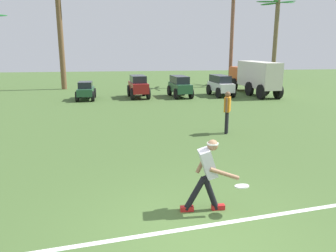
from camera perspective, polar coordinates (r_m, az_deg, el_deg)
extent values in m
plane|color=#44612E|center=(5.88, 5.09, -18.46)|extent=(80.00, 80.00, 0.00)
cube|color=white|center=(6.08, 4.56, -17.23)|extent=(24.45, 3.63, 0.01)
cylinder|color=black|center=(6.53, 7.43, -11.47)|extent=(0.36, 0.13, 0.72)
cube|color=red|center=(6.70, 8.71, -13.78)|extent=(0.26, 0.11, 0.10)
cylinder|color=black|center=(6.47, 4.70, -11.65)|extent=(0.44, 0.13, 0.69)
cube|color=red|center=(6.58, 3.32, -14.17)|extent=(0.26, 0.11, 0.10)
cube|color=silver|center=(6.28, 6.92, -6.41)|extent=(0.37, 0.35, 0.58)
sphere|color=#936B4C|center=(6.19, 7.78, -3.32)|extent=(0.22, 0.22, 0.21)
cylinder|color=white|center=(6.18, 7.79, -3.05)|extent=(0.22, 0.22, 0.03)
cylinder|color=#936B4C|center=(6.24, 9.79, -8.19)|extent=(0.57, 0.10, 0.27)
cylinder|color=#936B4C|center=(6.46, 6.09, -6.14)|extent=(0.29, 0.09, 0.49)
cylinder|color=white|center=(6.42, 12.72, -10.17)|extent=(0.35, 0.35, 0.07)
cylinder|color=black|center=(12.17, 10.11, 0.51)|extent=(0.15, 0.15, 0.82)
cylinder|color=black|center=(12.35, 10.24, 0.68)|extent=(0.15, 0.15, 0.82)
cube|color=orange|center=(12.13, 10.31, 3.73)|extent=(0.33, 0.39, 0.54)
cylinder|color=brown|center=(11.92, 10.15, 3.62)|extent=(0.10, 0.10, 0.52)
cylinder|color=brown|center=(12.33, 10.46, 3.93)|extent=(0.10, 0.10, 0.52)
sphere|color=brown|center=(12.07, 10.38, 5.46)|extent=(0.27, 0.27, 0.20)
cube|color=#235133|center=(20.68, -14.11, 5.90)|extent=(0.94, 2.21, 0.42)
cube|color=#1E232B|center=(20.54, -14.19, 6.97)|extent=(0.81, 1.11, 0.38)
cylinder|color=black|center=(21.51, -15.09, 5.56)|extent=(0.19, 0.60, 0.60)
cylinder|color=black|center=(21.43, -12.69, 5.66)|extent=(0.19, 0.60, 0.60)
cylinder|color=black|center=(20.00, -15.55, 4.96)|extent=(0.19, 0.60, 0.60)
cylinder|color=black|center=(19.91, -12.97, 5.07)|extent=(0.19, 0.60, 0.60)
cube|color=maroon|center=(20.89, -5.20, 6.74)|extent=(1.22, 2.44, 0.60)
cube|color=#1E232B|center=(20.88, -5.25, 8.17)|extent=(1.02, 1.63, 0.44)
cylinder|color=black|center=(21.62, -6.79, 6.13)|extent=(0.25, 0.73, 0.72)
cylinder|color=black|center=(21.77, -4.22, 6.23)|extent=(0.25, 0.73, 0.72)
cylinder|color=black|center=(20.09, -6.22, 5.58)|extent=(0.25, 0.73, 0.72)
cylinder|color=black|center=(20.24, -3.46, 5.69)|extent=(0.25, 0.73, 0.72)
cube|color=#235133|center=(21.11, 2.10, 6.70)|extent=(1.22, 2.49, 0.55)
cube|color=#1E232B|center=(21.20, 2.00, 8.10)|extent=(1.04, 1.88, 0.46)
cylinder|color=black|center=(21.82, 0.26, 6.21)|extent=(0.25, 0.68, 0.66)
cylinder|color=black|center=(22.08, 2.69, 6.28)|extent=(0.25, 0.68, 0.66)
cylinder|color=black|center=(20.22, 1.44, 5.62)|extent=(0.25, 0.68, 0.66)
cylinder|color=black|center=(20.49, 4.04, 5.70)|extent=(0.25, 0.68, 0.66)
cube|color=silver|center=(21.87, 9.17, 6.78)|extent=(1.22, 2.49, 0.55)
cube|color=#1E232B|center=(21.95, 9.06, 8.13)|extent=(1.04, 1.88, 0.46)
cylinder|color=black|center=(22.49, 7.17, 6.32)|extent=(0.25, 0.68, 0.66)
cylinder|color=black|center=(22.85, 9.43, 6.36)|extent=(0.25, 0.68, 0.66)
cylinder|color=black|center=(20.95, 8.82, 5.74)|extent=(0.25, 0.68, 0.66)
cylinder|color=black|center=(21.34, 11.21, 5.78)|extent=(0.25, 0.68, 0.66)
cube|color=#CC4C19|center=(25.29, 12.41, 8.71)|extent=(1.15, 1.76, 1.15)
cube|color=silver|center=(22.61, 15.45, 8.64)|extent=(1.41, 4.26, 1.65)
cylinder|color=black|center=(24.81, 11.42, 7.11)|extent=(0.29, 0.91, 0.90)
cylinder|color=black|center=(25.28, 13.84, 7.10)|extent=(0.29, 0.91, 0.90)
cylinder|color=black|center=(22.45, 13.98, 6.32)|extent=(0.29, 0.91, 0.90)
cylinder|color=black|center=(22.96, 16.59, 6.31)|extent=(0.29, 0.91, 0.90)
cylinder|color=black|center=(20.98, 15.89, 5.73)|extent=(0.29, 0.91, 0.90)
cylinder|color=black|center=(21.53, 18.63, 5.72)|extent=(0.29, 0.91, 0.90)
cylinder|color=brown|center=(26.28, -18.16, 14.11)|extent=(0.40, 0.40, 7.35)
cylinder|color=brown|center=(27.19, 11.02, 14.33)|extent=(0.28, 0.28, 7.22)
cylinder|color=brown|center=(30.04, 18.16, 13.68)|extent=(0.36, 0.36, 7.06)
ellipsoid|color=#2B7335|center=(30.55, 19.94, 19.59)|extent=(1.45, 0.30, 0.18)
ellipsoid|color=#2B7335|center=(31.02, 18.44, 19.57)|extent=(0.75, 1.55, 0.18)
ellipsoid|color=#2B7335|center=(30.76, 17.17, 19.64)|extent=(1.11, 1.66, 0.17)
ellipsoid|color=#2B7335|center=(29.99, 16.88, 20.01)|extent=(1.85, 0.48, 0.15)
ellipsoid|color=#2B7335|center=(29.50, 18.31, 19.96)|extent=(1.14, 1.39, 0.17)
ellipsoid|color=#2B7335|center=(29.96, 20.01, 19.67)|extent=(1.16, 1.30, 0.18)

